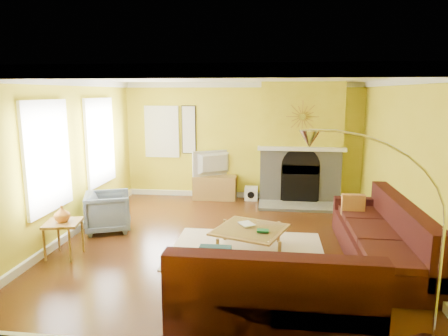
# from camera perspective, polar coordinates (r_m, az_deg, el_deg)

# --- Properties ---
(floor) EXTENTS (5.50, 6.00, 0.02)m
(floor) POSITION_cam_1_polar(r_m,az_deg,el_deg) (6.77, 0.44, -10.71)
(floor) COLOR #5C3013
(floor) RESTS_ON ground
(ceiling) EXTENTS (5.50, 6.00, 0.02)m
(ceiling) POSITION_cam_1_polar(r_m,az_deg,el_deg) (6.31, 0.48, 12.96)
(ceiling) COLOR white
(ceiling) RESTS_ON ground
(wall_back) EXTENTS (5.50, 0.02, 2.70)m
(wall_back) POSITION_cam_1_polar(r_m,az_deg,el_deg) (9.37, 2.55, 3.89)
(wall_back) COLOR yellow
(wall_back) RESTS_ON ground
(wall_front) EXTENTS (5.50, 0.02, 2.70)m
(wall_front) POSITION_cam_1_polar(r_m,az_deg,el_deg) (3.51, -5.15, -7.84)
(wall_front) COLOR yellow
(wall_front) RESTS_ON ground
(wall_left) EXTENTS (0.02, 6.00, 2.70)m
(wall_left) POSITION_cam_1_polar(r_m,az_deg,el_deg) (7.25, -21.78, 1.11)
(wall_left) COLOR yellow
(wall_left) RESTS_ON ground
(wall_right) EXTENTS (0.02, 6.00, 2.70)m
(wall_right) POSITION_cam_1_polar(r_m,az_deg,el_deg) (6.68, 24.69, 0.13)
(wall_right) COLOR yellow
(wall_right) RESTS_ON ground
(baseboard) EXTENTS (5.50, 6.00, 0.12)m
(baseboard) POSITION_cam_1_polar(r_m,az_deg,el_deg) (6.75, 0.45, -10.16)
(baseboard) COLOR white
(baseboard) RESTS_ON floor
(crown_molding) EXTENTS (5.50, 6.00, 0.12)m
(crown_molding) POSITION_cam_1_polar(r_m,az_deg,el_deg) (6.30, 0.48, 12.32)
(crown_molding) COLOR white
(crown_molding) RESTS_ON ceiling
(window_left_near) EXTENTS (0.06, 1.22, 1.72)m
(window_left_near) POSITION_cam_1_polar(r_m,az_deg,el_deg) (8.36, -17.38, 3.61)
(window_left_near) COLOR white
(window_left_near) RESTS_ON wall_left
(window_left_far) EXTENTS (0.06, 1.22, 1.72)m
(window_left_far) POSITION_cam_1_polar(r_m,az_deg,el_deg) (6.69, -24.01, 1.50)
(window_left_far) COLOR white
(window_left_far) RESTS_ON wall_left
(window_back) EXTENTS (0.82, 0.06, 1.22)m
(window_back) POSITION_cam_1_polar(r_m,az_deg,el_deg) (9.63, -8.86, 5.15)
(window_back) COLOR white
(window_back) RESTS_ON wall_back
(wall_art) EXTENTS (0.34, 0.04, 1.14)m
(wall_art) POSITION_cam_1_polar(r_m,az_deg,el_deg) (9.48, -5.05, 5.46)
(wall_art) COLOR white
(wall_art) RESTS_ON wall_back
(fireplace) EXTENTS (1.80, 0.40, 2.70)m
(fireplace) POSITION_cam_1_polar(r_m,az_deg,el_deg) (9.15, 10.92, 3.54)
(fireplace) COLOR gray
(fireplace) RESTS_ON floor
(mantel) EXTENTS (1.92, 0.22, 0.08)m
(mantel) POSITION_cam_1_polar(r_m,az_deg,el_deg) (8.93, 11.00, 2.71)
(mantel) COLOR white
(mantel) RESTS_ON fireplace
(hearth) EXTENTS (1.80, 0.70, 0.06)m
(hearth) POSITION_cam_1_polar(r_m,az_deg,el_deg) (8.88, 10.85, -5.39)
(hearth) COLOR gray
(hearth) RESTS_ON floor
(sunburst) EXTENTS (0.70, 0.04, 0.70)m
(sunburst) POSITION_cam_1_polar(r_m,az_deg,el_deg) (8.87, 11.15, 7.20)
(sunburst) COLOR olive
(sunburst) RESTS_ON fireplace
(rug) EXTENTS (2.40, 1.80, 0.02)m
(rug) POSITION_cam_1_polar(r_m,az_deg,el_deg) (6.46, 3.29, -11.65)
(rug) COLOR beige
(rug) RESTS_ON floor
(sectional_sofa) EXTENTS (3.10, 3.70, 0.90)m
(sectional_sofa) POSITION_cam_1_polar(r_m,az_deg,el_deg) (5.80, 11.52, -9.84)
(sectional_sofa) COLOR #3C1413
(sectional_sofa) RESTS_ON floor
(coffee_table) EXTENTS (1.28, 1.28, 0.40)m
(coffee_table) POSITION_cam_1_polar(r_m,az_deg,el_deg) (6.34, 3.73, -10.25)
(coffee_table) COLOR white
(coffee_table) RESTS_ON floor
(media_console) EXTENTS (1.00, 0.45, 0.55)m
(media_console) POSITION_cam_1_polar(r_m,az_deg,el_deg) (9.37, -1.30, -2.79)
(media_console) COLOR olive
(media_console) RESTS_ON floor
(tv) EXTENTS (0.94, 0.65, 0.59)m
(tv) POSITION_cam_1_polar(r_m,az_deg,el_deg) (9.25, -1.31, 0.64)
(tv) COLOR black
(tv) RESTS_ON media_console
(subwoofer) EXTENTS (0.30, 0.30, 0.30)m
(subwoofer) POSITION_cam_1_polar(r_m,az_deg,el_deg) (9.34, 3.91, -3.64)
(subwoofer) COLOR white
(subwoofer) RESTS_ON floor
(armchair) EXTENTS (1.00, 0.99, 0.71)m
(armchair) POSITION_cam_1_polar(r_m,az_deg,el_deg) (7.53, -16.21, -6.00)
(armchair) COLOR slate
(armchair) RESTS_ON floor
(side_table) EXTENTS (0.59, 0.59, 0.55)m
(side_table) POSITION_cam_1_polar(r_m,az_deg,el_deg) (6.62, -21.89, -9.41)
(side_table) COLOR olive
(side_table) RESTS_ON floor
(vase) EXTENTS (0.28, 0.28, 0.25)m
(vase) POSITION_cam_1_polar(r_m,az_deg,el_deg) (6.49, -22.14, -6.09)
(vase) COLOR orange
(vase) RESTS_ON side_table
(book) EXTENTS (0.31, 0.33, 0.03)m
(book) POSITION_cam_1_polar(r_m,az_deg,el_deg) (6.37, 2.45, -8.12)
(book) COLOR white
(book) RESTS_ON coffee_table
(arc_lamp) EXTENTS (1.35, 0.36, 2.12)m
(arc_lamp) POSITION_cam_1_polar(r_m,az_deg,el_deg) (4.10, 21.16, -10.09)
(arc_lamp) COLOR silver
(arc_lamp) RESTS_ON floor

